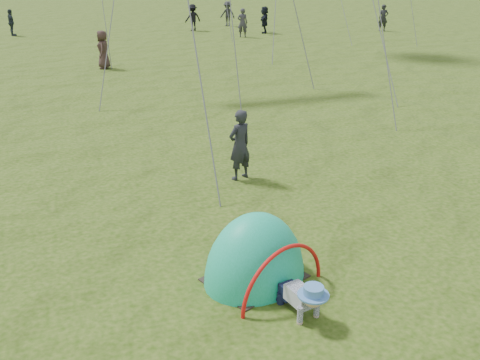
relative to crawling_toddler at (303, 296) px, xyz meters
name	(u,v)px	position (x,y,z in m)	size (l,w,h in m)	color
ground	(372,323)	(0.80, -0.49, -0.29)	(140.00, 140.00, 0.00)	#1D3B07
crawling_toddler	(303,296)	(0.00, 0.00, 0.00)	(0.53, 0.76, 0.58)	black
popup_tent	(255,278)	(-0.28, 1.04, -0.29)	(1.64, 1.35, 2.12)	#0FA46B
standing_adult	(240,145)	(0.83, 4.85, 0.48)	(0.57, 0.37, 1.55)	black
crowd_person_0	(383,18)	(18.35, 25.88, 0.55)	(0.61, 0.40, 1.68)	black
crowd_person_3	(228,14)	(9.56, 31.98, 0.55)	(1.09, 0.63, 1.68)	#242528
crowd_person_4	(103,50)	(-0.51, 18.77, 0.52)	(0.79, 0.52, 1.62)	#342421
crowd_person_5	(264,20)	(10.57, 27.52, 0.54)	(1.54, 0.49, 1.66)	black
crowd_person_8	(11,23)	(-4.66, 31.57, 0.50)	(0.93, 0.39, 1.59)	#222A33
crowd_person_9	(193,18)	(6.58, 30.30, 0.55)	(1.09, 0.63, 1.69)	black
crowd_person_12	(243,23)	(8.61, 26.23, 0.56)	(0.62, 0.41, 1.69)	#302E35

